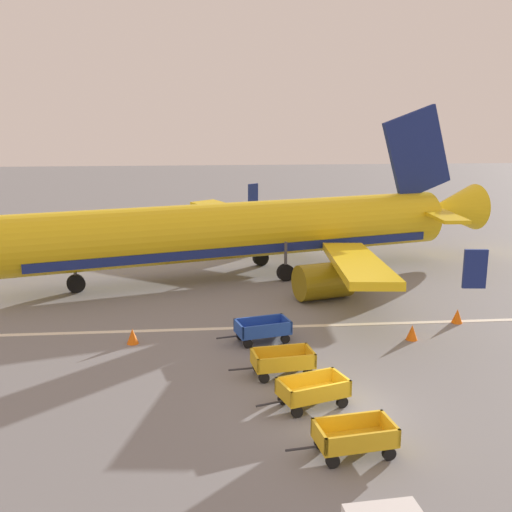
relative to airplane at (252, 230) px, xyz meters
The scene contains 10 objects.
ground_plane 19.97m from the airplane, 85.42° to the right, with size 220.00×220.00×0.00m, color slate.
apron_stripe 11.01m from the airplane, 81.43° to the right, with size 120.00×0.36×0.01m, color silver.
airplane is the anchor object (origin of this frame).
baggage_cart_nearest 22.72m from the airplane, 86.49° to the right, with size 3.62×1.74×1.07m.
baggage_cart_second_in_row 19.32m from the airplane, 88.06° to the right, with size 3.60×2.11×1.07m.
baggage_cart_third_in_row 16.51m from the airplane, 90.37° to the right, with size 3.62×1.72×1.07m.
baggage_cart_fourth_in_row 12.69m from the airplane, 92.56° to the right, with size 3.62×1.96×1.07m.
traffic_cone_near_plane 14.70m from the airplane, 62.57° to the right, with size 0.56×0.56×0.74m, color orange.
traffic_cone_mid_apron 14.75m from the airplane, 47.34° to the right, with size 0.57×0.57×0.75m, color orange.
traffic_cone_by_carts 14.14m from the airplane, 118.98° to the right, with size 0.56×0.56×0.74m, color orange.
Camera 1 is at (-4.88, -20.07, 10.65)m, focal length 42.69 mm.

